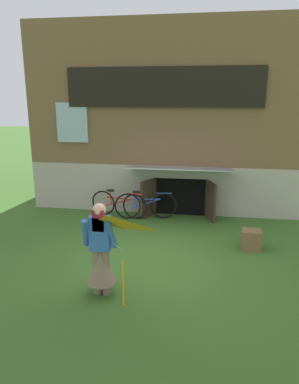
{
  "coord_description": "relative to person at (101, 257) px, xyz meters",
  "views": [
    {
      "loc": [
        1.17,
        -6.81,
        3.32
      ],
      "look_at": [
        -0.0,
        0.61,
        1.28
      ],
      "focal_mm": 33.54,
      "sensor_mm": 36.0,
      "label": 1
    }
  ],
  "objects": [
    {
      "name": "ground_plane",
      "position": [
        0.5,
        1.47,
        -0.69
      ],
      "size": [
        60.0,
        60.0,
        0.0
      ],
      "primitive_type": "plane",
      "color": "#386023"
    },
    {
      "name": "log_house",
      "position": [
        0.5,
        7.1,
        1.96
      ],
      "size": [
        7.81,
        6.36,
        5.29
      ],
      "color": "#ADA393",
      "rests_on": "ground_plane"
    },
    {
      "name": "person",
      "position": [
        0.0,
        0.0,
        0.0
      ],
      "size": [
        0.61,
        0.52,
        1.63
      ],
      "rotation": [
        0.0,
        0.0,
        -0.18
      ],
      "color": "#7F6B51",
      "rests_on": "ground_plane"
    },
    {
      "name": "kite",
      "position": [
        0.29,
        -0.55,
        0.56
      ],
      "size": [
        0.95,
        1.02,
        1.49
      ],
      "color": "orange",
      "rests_on": "ground_plane"
    },
    {
      "name": "bicycle_blue",
      "position": [
        0.1,
        3.96,
        -0.31
      ],
      "size": [
        1.7,
        0.37,
        0.78
      ],
      "rotation": [
        0.0,
        0.0,
        0.19
      ],
      "color": "black",
      "rests_on": "ground_plane"
    },
    {
      "name": "bicycle_red",
      "position": [
        -0.68,
        3.99,
        -0.31
      ],
      "size": [
        1.66,
        0.39,
        0.77
      ],
      "rotation": [
        0.0,
        0.0,
        -0.21
      ],
      "color": "black",
      "rests_on": "ground_plane"
    },
    {
      "name": "wooden_crate",
      "position": [
        2.75,
        2.3,
        -0.46
      ],
      "size": [
        0.42,
        0.36,
        0.45
      ],
      "primitive_type": "cube",
      "color": "brown",
      "rests_on": "ground_plane"
    }
  ]
}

